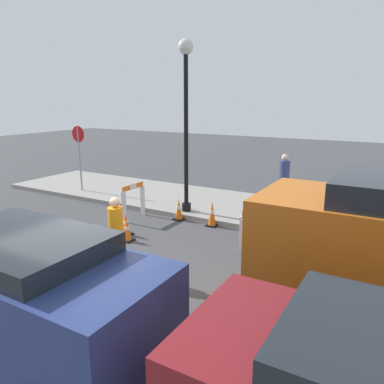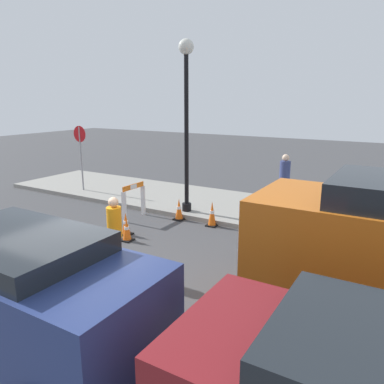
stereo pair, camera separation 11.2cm
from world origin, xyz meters
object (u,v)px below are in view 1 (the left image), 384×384
object	(u,v)px
parked_car_1	(24,288)
stop_sign	(79,148)
streetlamp_post	(186,104)
person_pedestrian	(284,181)
person_worker	(116,232)

from	to	relation	value
parked_car_1	stop_sign	bearing A→B (deg)	131.70
stop_sign	parked_car_1	distance (m)	9.49
streetlamp_post	parked_car_1	xyz separation A→B (m)	(1.42, -6.72, -2.39)
streetlamp_post	person_pedestrian	size ratio (longest dim) A/B	2.81
stop_sign	person_worker	world-z (taller)	stop_sign
person_worker	person_pedestrian	world-z (taller)	person_pedestrian
stop_sign	person_worker	xyz separation A→B (m)	(5.68, -4.47, -0.89)
stop_sign	person_pedestrian	distance (m)	7.59
stop_sign	streetlamp_post	bearing A→B (deg)	176.34
person_pedestrian	parked_car_1	world-z (taller)	person_pedestrian
stop_sign	person_pedestrian	xyz separation A→B (m)	(7.49, 1.06, -0.65)
streetlamp_post	stop_sign	distance (m)	5.15
streetlamp_post	parked_car_1	distance (m)	7.27
parked_car_1	streetlamp_post	bearing A→B (deg)	101.92
stop_sign	person_pedestrian	size ratio (longest dim) A/B	1.35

